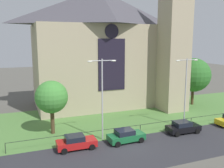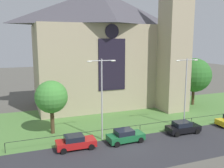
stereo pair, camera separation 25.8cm
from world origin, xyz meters
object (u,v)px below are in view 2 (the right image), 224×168
church_building (105,47)px  streetlamp_far (186,85)px  tree_right_far (194,75)px  parked_car_green (125,136)px  streetlamp_near (102,90)px  tree_left_near (51,97)px  parked_car_red (76,142)px  parked_car_black (183,127)px

church_building → streetlamp_far: (5.70, -15.32, -4.52)m
tree_right_far → streetlamp_far: streetlamp_far is taller
streetlamp_far → tree_right_far: bearing=46.5°
church_building → parked_car_green: (-3.58, -17.04, -9.53)m
tree_right_far → streetlamp_near: streetlamp_near is taller
church_building → streetlamp_far: 16.96m
streetlamp_near → streetlamp_far: 11.48m
tree_left_near → streetlamp_near: (5.13, -4.09, 1.26)m
tree_left_near → parked_car_red: (1.65, -5.51, -3.88)m
church_building → streetlamp_near: bearing=-110.7°
streetlamp_far → parked_car_black: size_ratio=2.16×
tree_left_near → church_building: bearing=45.8°
church_building → parked_car_black: 19.96m
streetlamp_far → parked_car_red: 15.83m
parked_car_red → parked_car_black: 13.53m
church_building → streetlamp_near: size_ratio=2.76×
church_building → tree_left_near: (-10.91, -11.22, -5.65)m
streetlamp_far → parked_car_green: size_ratio=2.15×
tree_left_near → streetlamp_far: size_ratio=0.73×
tree_left_near → parked_car_red: bearing=-73.3°
streetlamp_near → parked_car_black: (10.05, -1.69, -5.14)m
streetlamp_far → parked_car_black: (-1.43, -1.69, -5.01)m
tree_left_near → parked_car_black: tree_left_near is taller
parked_car_red → parked_car_green: 5.68m
tree_right_far → parked_car_green: bearing=-148.6°
tree_left_near → parked_car_black: 16.70m
streetlamp_near → parked_car_black: 11.42m
tree_right_far → parked_car_black: 15.90m
parked_car_red → parked_car_green: bearing=-2.1°
parked_car_green → parked_car_black: bearing=-2.3°
parked_car_black → tree_right_far: bearing=48.3°
parked_car_green → parked_car_black: 7.85m
church_building → tree_left_near: church_building is taller
parked_car_red → parked_car_black: size_ratio=1.00×
tree_left_near → streetlamp_far: bearing=-13.8°
streetlamp_near → streetlamp_far: size_ratio=1.03×
streetlamp_far → parked_car_green: bearing=-169.5°
streetlamp_near → parked_car_black: bearing=-9.6°
church_building → parked_car_black: size_ratio=6.13×
tree_right_far → parked_car_green: tree_right_far is taller
tree_right_far → streetlamp_near: size_ratio=0.89×
church_building → tree_left_near: 16.64m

